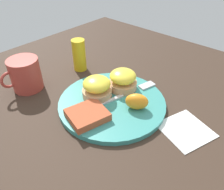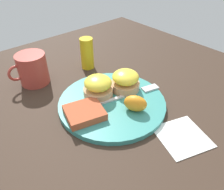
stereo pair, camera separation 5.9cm
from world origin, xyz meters
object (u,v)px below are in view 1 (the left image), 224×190
(hashbrown_patty, at_px, (87,114))
(sandwich_benedict_left, at_px, (123,80))
(orange_wedge, at_px, (137,101))
(fork, at_px, (126,94))
(cup, at_px, (25,74))
(condiment_bottle, at_px, (79,55))
(sandwich_benedict_right, at_px, (97,88))

(hashbrown_patty, bearing_deg, sandwich_benedict_left, -174.14)
(sandwich_benedict_left, distance_m, orange_wedge, 0.10)
(sandwich_benedict_left, distance_m, hashbrown_patty, 0.16)
(orange_wedge, relative_size, fork, 0.25)
(orange_wedge, height_order, cup, cup)
(orange_wedge, distance_m, cup, 0.34)
(fork, relative_size, cup, 1.96)
(cup, distance_m, condiment_bottle, 0.19)
(sandwich_benedict_right, height_order, hashbrown_patty, sandwich_benedict_right)
(sandwich_benedict_left, height_order, fork, sandwich_benedict_left)
(condiment_bottle, bearing_deg, fork, 83.50)
(hashbrown_patty, distance_m, cup, 0.25)
(sandwich_benedict_left, distance_m, sandwich_benedict_right, 0.08)
(fork, height_order, condiment_bottle, condiment_bottle)
(cup, height_order, condiment_bottle, condiment_bottle)
(hashbrown_patty, xyz_separation_m, orange_wedge, (-0.11, 0.07, 0.01))
(fork, distance_m, condiment_bottle, 0.23)
(fork, relative_size, condiment_bottle, 2.20)
(cup, bearing_deg, condiment_bottle, 170.00)
(sandwich_benedict_right, relative_size, hashbrown_patty, 0.90)
(fork, xyz_separation_m, condiment_bottle, (-0.03, -0.23, 0.04))
(sandwich_benedict_left, bearing_deg, sandwich_benedict_right, -19.95)
(sandwich_benedict_left, distance_m, fork, 0.04)
(fork, height_order, cup, cup)
(cup, xyz_separation_m, condiment_bottle, (-0.18, 0.03, 0.01))
(sandwich_benedict_left, relative_size, cup, 0.69)
(sandwich_benedict_right, relative_size, orange_wedge, 1.39)
(orange_wedge, distance_m, condiment_bottle, 0.29)
(cup, bearing_deg, sandwich_benedict_right, 116.48)
(sandwich_benedict_left, xyz_separation_m, hashbrown_patty, (0.16, 0.02, -0.02))
(sandwich_benedict_left, height_order, condiment_bottle, condiment_bottle)
(sandwich_benedict_right, distance_m, orange_wedge, 0.12)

